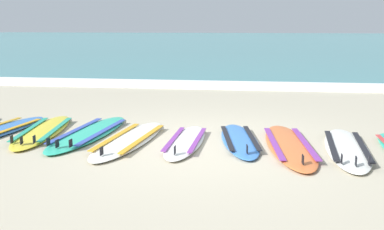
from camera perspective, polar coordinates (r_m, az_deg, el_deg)
The scene contains 11 objects.
ground_plane at distance 6.58m, azimuth 1.16°, elevation -3.94°, with size 80.00×80.00×0.00m, color #B7AD93.
sea at distance 41.88m, azimuth 6.73°, elevation 9.29°, with size 80.00×60.00×0.10m, color teal.
wave_foam_strip at distance 12.52m, azimuth 4.31°, elevation 3.79°, with size 80.00×1.07×0.11m, color white.
surfboard_1 at distance 7.99m, azimuth -23.22°, elevation -1.82°, with size 0.89×2.31×0.18m.
surfboard_2 at distance 7.70m, azimuth -18.41°, elevation -1.95°, with size 0.89×2.42×0.18m.
surfboard_3 at distance 7.36m, azimuth -12.93°, elevation -2.25°, with size 0.88×2.57×0.18m.
surfboard_4 at distance 6.85m, azimuth -7.93°, elevation -3.11°, with size 0.90×2.48×0.18m.
surfboard_5 at distance 6.68m, azimuth -0.82°, elevation -3.37°, with size 0.57×2.02×0.18m.
surfboard_6 at distance 6.80m, azimuth 6.05°, elevation -3.17°, with size 0.82×2.12×0.18m.
surfboard_7 at distance 6.63m, azimuth 12.25°, elevation -3.77°, with size 0.84×2.53×0.18m.
surfboard_8 at distance 6.69m, azimuth 19.06°, elevation -3.99°, with size 0.77×2.35×0.18m.
Camera 1 is at (0.71, -6.29, 1.78)m, focal length 42.00 mm.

